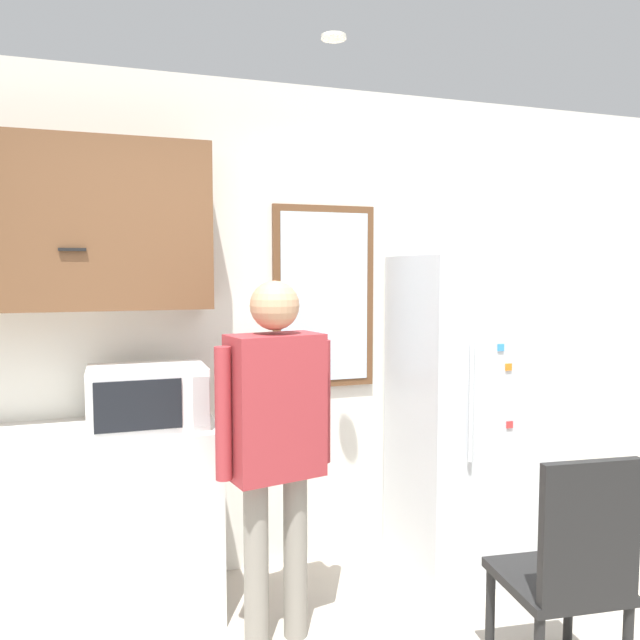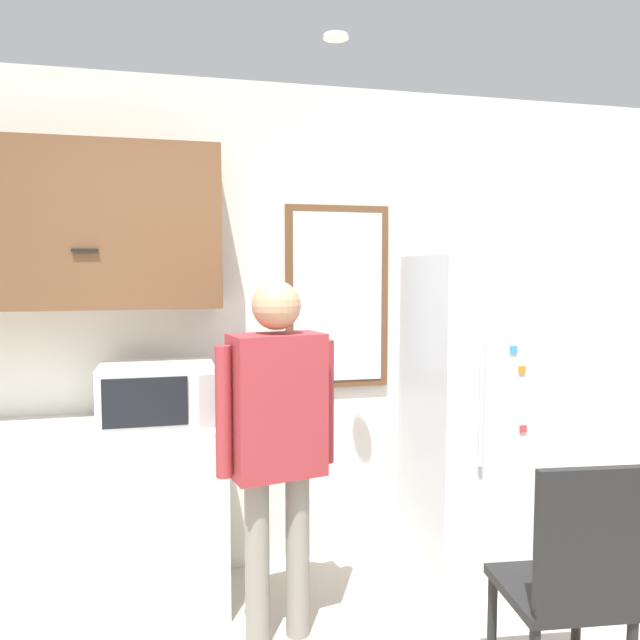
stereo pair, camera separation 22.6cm
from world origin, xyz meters
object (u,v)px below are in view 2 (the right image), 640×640
chair (572,577)px  microwave (157,394)px  person (277,426)px  refrigerator (487,415)px

chair → microwave: bearing=-30.4°
microwave → person: 0.68m
microwave → chair: (1.52, -1.14, -0.55)m
person → refrigerator: size_ratio=0.93×
refrigerator → microwave: bearing=179.4°
person → refrigerator: 1.32m
refrigerator → chair: 1.20m
microwave → person: person is taller
microwave → refrigerator: (1.77, -0.02, -0.20)m
person → microwave: bearing=129.6°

